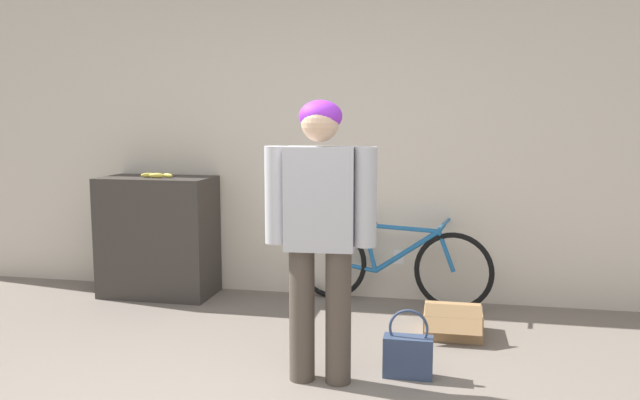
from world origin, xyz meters
The scene contains 7 objects.
wall_back centered at (0.00, 2.85, 1.30)m, with size 8.00×0.07×2.60m.
side_shelf centered at (-1.43, 2.55, 0.50)m, with size 0.92×0.49×0.99m.
person centered at (0.24, 1.11, 0.91)m, with size 0.62×0.23×1.57m.
bicycle centered at (0.49, 2.66, 0.33)m, with size 1.59×0.46×0.68m.
banana centered at (-1.39, 2.50, 1.01)m, with size 0.29×0.08×0.04m.
handbag centered at (0.72, 1.26, 0.13)m, with size 0.28×0.12×0.40m.
cardboard_box centered at (0.98, 2.03, 0.09)m, with size 0.39×0.44×0.25m.
Camera 1 is at (0.90, -2.18, 1.47)m, focal length 35.00 mm.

